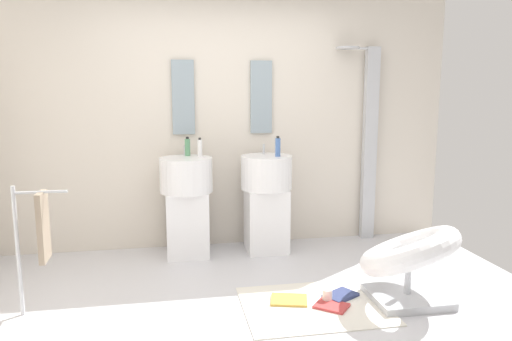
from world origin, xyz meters
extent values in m
cube|color=silver|center=(0.00, 0.00, -0.02)|extent=(4.80, 3.60, 0.04)
cube|color=beige|center=(0.00, 1.65, 1.30)|extent=(4.80, 0.10, 2.60)
cube|color=white|center=(-0.39, 1.30, 0.32)|extent=(0.40, 0.40, 0.64)
cylinder|color=white|center=(-0.39, 1.30, 0.80)|extent=(0.51, 0.51, 0.33)
cylinder|color=#B7BABF|center=(-0.39, 1.44, 1.02)|extent=(0.02, 0.02, 0.10)
cube|color=white|center=(0.39, 1.30, 0.32)|extent=(0.40, 0.40, 0.64)
cylinder|color=white|center=(0.39, 1.30, 0.80)|extent=(0.51, 0.51, 0.33)
cylinder|color=#B7BABF|center=(0.39, 1.44, 1.02)|extent=(0.02, 0.02, 0.10)
cube|color=#8C9EA8|center=(-0.39, 1.58, 1.53)|extent=(0.22, 0.03, 0.73)
cube|color=#8C9EA8|center=(0.39, 1.58, 1.53)|extent=(0.22, 0.03, 0.73)
cube|color=#B7BABF|center=(1.57, 1.53, 1.02)|extent=(0.14, 0.08, 2.05)
cylinder|color=#B7BABF|center=(1.42, 1.51, 2.03)|extent=(0.30, 0.02, 0.02)
cylinder|color=#B7BABF|center=(1.27, 1.48, 2.03)|extent=(0.24, 0.24, 0.02)
cube|color=#B7BABF|center=(1.22, -0.07, 0.03)|extent=(0.56, 0.50, 0.06)
cylinder|color=#B7BABF|center=(1.22, -0.07, 0.20)|extent=(0.05, 0.05, 0.34)
torus|color=white|center=(1.22, -0.07, 0.40)|extent=(1.11, 1.11, 0.49)
cylinder|color=#B7BABF|center=(-1.63, 0.21, 0.47)|extent=(0.03, 0.03, 0.95)
cylinder|color=#B7BABF|center=(-1.45, 0.21, 0.90)|extent=(0.36, 0.02, 0.02)
cube|color=gray|center=(-1.45, 0.21, 0.65)|extent=(0.04, 0.22, 0.50)
cube|color=white|center=(0.49, -0.04, 0.01)|extent=(1.07, 0.85, 0.01)
cube|color=gold|center=(0.32, 0.06, 0.02)|extent=(0.32, 0.28, 0.02)
cube|color=navy|center=(0.73, 0.06, 0.02)|extent=(0.31, 0.28, 0.02)
cube|color=#B73838|center=(0.60, -0.10, 0.02)|extent=(0.30, 0.29, 0.02)
cylinder|color=white|center=(0.60, 0.00, 0.06)|extent=(0.08, 0.08, 0.10)
cylinder|color=white|center=(-0.26, 1.34, 1.05)|extent=(0.04, 0.04, 0.17)
cylinder|color=black|center=(-0.26, 1.34, 1.14)|extent=(0.02, 0.02, 0.02)
cylinder|color=#4C72B7|center=(0.49, 1.22, 1.06)|extent=(0.05, 0.05, 0.18)
cylinder|color=black|center=(0.49, 1.22, 1.16)|extent=(0.03, 0.03, 0.02)
cylinder|color=#59996B|center=(-0.37, 1.43, 1.05)|extent=(0.05, 0.05, 0.17)
cylinder|color=black|center=(-0.37, 1.43, 1.15)|extent=(0.03, 0.03, 0.02)
camera|label=1|loc=(-0.57, -3.33, 1.61)|focal=34.04mm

